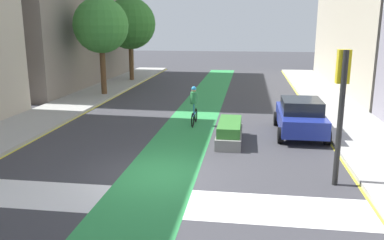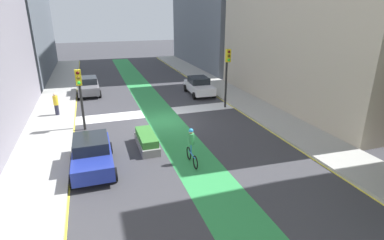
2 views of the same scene
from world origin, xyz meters
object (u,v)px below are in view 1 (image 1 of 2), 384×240
street_tree_far (130,24)px  traffic_signal_near_right (342,91)px  car_blue_right_far (300,116)px  cyclist_in_lane (194,105)px  median_planter (230,132)px  street_tree_near (101,26)px

street_tree_far → traffic_signal_near_right: bearing=-59.0°
traffic_signal_near_right → car_blue_right_far: (-0.38, 5.43, -1.98)m
cyclist_in_lane → median_planter: 3.17m
cyclist_in_lane → street_tree_far: street_tree_far is taller
car_blue_right_far → street_tree_far: size_ratio=0.64×
traffic_signal_near_right → median_planter: bearing=130.6°
street_tree_far → car_blue_right_far: bearing=-51.6°
car_blue_right_far → median_planter: car_blue_right_far is taller
car_blue_right_far → cyclist_in_lane: cyclist_in_lane is taller
median_planter → cyclist_in_lane: bearing=125.0°
car_blue_right_far → street_tree_far: street_tree_far is taller
street_tree_near → street_tree_far: (-0.18, 7.00, 0.13)m
traffic_signal_near_right → cyclist_in_lane: bearing=128.5°
median_planter → street_tree_far: bearing=118.4°
car_blue_right_far → median_planter: size_ratio=1.49×
traffic_signal_near_right → cyclist_in_lane: traffic_signal_near_right is taller
cyclist_in_lane → median_planter: (1.79, -2.56, -0.57)m
street_tree_near → traffic_signal_near_right: bearing=-48.0°
street_tree_near → median_planter: (8.78, -9.57, -4.14)m
car_blue_right_far → street_tree_far: (-11.89, 15.01, 3.88)m
traffic_signal_near_right → street_tree_far: bearing=121.0°
traffic_signal_near_right → cyclist_in_lane: 8.41m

